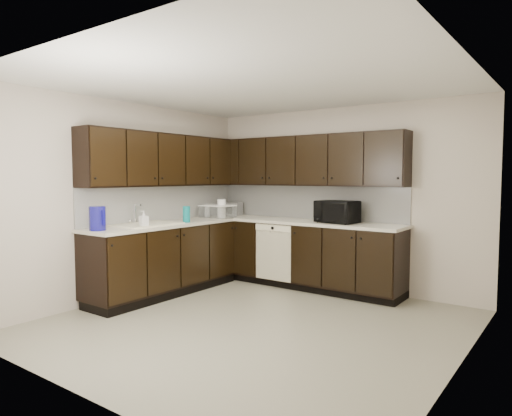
% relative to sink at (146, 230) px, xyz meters
% --- Properties ---
extents(floor, '(4.00, 4.00, 0.00)m').
position_rel_sink_xyz_m(floor, '(1.68, 0.01, -0.88)').
color(floor, gray).
rests_on(floor, ground).
extents(ceiling, '(4.00, 4.00, 0.00)m').
position_rel_sink_xyz_m(ceiling, '(1.68, 0.01, 1.62)').
color(ceiling, white).
rests_on(ceiling, wall_back).
extents(wall_back, '(4.00, 0.02, 2.50)m').
position_rel_sink_xyz_m(wall_back, '(1.68, 2.01, 0.37)').
color(wall_back, '#C0B4A4').
rests_on(wall_back, floor).
extents(wall_left, '(0.02, 4.00, 2.50)m').
position_rel_sink_xyz_m(wall_left, '(-0.32, 0.01, 0.37)').
color(wall_left, '#C0B4A4').
rests_on(wall_left, floor).
extents(wall_right, '(0.02, 4.00, 2.50)m').
position_rel_sink_xyz_m(wall_right, '(3.68, 0.01, 0.37)').
color(wall_right, '#C0B4A4').
rests_on(wall_right, floor).
extents(wall_front, '(4.00, 0.02, 2.50)m').
position_rel_sink_xyz_m(wall_front, '(1.68, -1.99, 0.37)').
color(wall_front, '#C0B4A4').
rests_on(wall_front, floor).
extents(lower_cabinets, '(3.00, 2.80, 0.90)m').
position_rel_sink_xyz_m(lower_cabinets, '(0.67, 1.12, -0.47)').
color(lower_cabinets, black).
rests_on(lower_cabinets, floor).
extents(countertop, '(3.03, 2.83, 0.04)m').
position_rel_sink_xyz_m(countertop, '(0.67, 1.12, 0.04)').
color(countertop, beige).
rests_on(countertop, lower_cabinets).
extents(backsplash, '(3.00, 2.80, 0.48)m').
position_rel_sink_xyz_m(backsplash, '(0.46, 1.33, 0.30)').
color(backsplash, silver).
rests_on(backsplash, countertop).
extents(upper_cabinets, '(3.00, 2.80, 0.70)m').
position_rel_sink_xyz_m(upper_cabinets, '(0.58, 1.22, 0.89)').
color(upper_cabinets, black).
rests_on(upper_cabinets, wall_back).
extents(dishwasher, '(0.58, 0.04, 0.78)m').
position_rel_sink_xyz_m(dishwasher, '(0.98, 1.42, -0.33)').
color(dishwasher, beige).
rests_on(dishwasher, lower_cabinets).
extents(sink, '(0.54, 0.82, 0.42)m').
position_rel_sink_xyz_m(sink, '(0.00, 0.00, 0.00)').
color(sink, beige).
rests_on(sink, countertop).
extents(microwave, '(0.56, 0.41, 0.29)m').
position_rel_sink_xyz_m(microwave, '(1.81, 1.68, 0.20)').
color(microwave, black).
rests_on(microwave, countertop).
extents(soap_bottle_a, '(0.11, 0.11, 0.20)m').
position_rel_sink_xyz_m(soap_bottle_a, '(0.15, -0.15, 0.16)').
color(soap_bottle_a, gray).
rests_on(soap_bottle_a, countertop).
extents(soap_bottle_b, '(0.10, 0.10, 0.22)m').
position_rel_sink_xyz_m(soap_bottle_b, '(-0.13, 1.30, 0.17)').
color(soap_bottle_b, gray).
rests_on(soap_bottle_b, countertop).
extents(toaster_oven, '(0.38, 0.32, 0.21)m').
position_rel_sink_xyz_m(toaster_oven, '(-0.07, 1.77, 0.16)').
color(toaster_oven, '#ADADAF').
rests_on(toaster_oven, countertop).
extents(storage_bin, '(0.46, 0.34, 0.18)m').
position_rel_sink_xyz_m(storage_bin, '(0.02, 1.36, 0.15)').
color(storage_bin, silver).
rests_on(storage_bin, countertop).
extents(blue_pitcher, '(0.22, 0.22, 0.27)m').
position_rel_sink_xyz_m(blue_pitcher, '(-0.01, -0.69, 0.20)').
color(blue_pitcher, '#130F91').
rests_on(blue_pitcher, countertop).
extents(teal_tumbler, '(0.11, 0.11, 0.21)m').
position_rel_sink_xyz_m(teal_tumbler, '(0.16, 0.56, 0.17)').
color(teal_tumbler, '#0B787F').
rests_on(teal_tumbler, countertop).
extents(paper_towel_roll, '(0.16, 0.16, 0.27)m').
position_rel_sink_xyz_m(paper_towel_roll, '(0.10, 1.36, 0.19)').
color(paper_towel_roll, white).
rests_on(paper_towel_roll, countertop).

